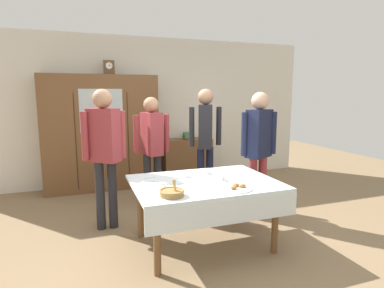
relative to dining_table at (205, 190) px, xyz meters
name	(u,v)px	position (x,y,z in m)	size (l,w,h in m)	color
ground_plane	(198,236)	(0.00, 0.24, -0.64)	(12.00, 12.00, 0.00)	#846B4C
back_wall	(149,111)	(0.00, 2.89, 0.71)	(6.40, 0.10, 2.70)	silver
dining_table	(205,190)	(0.00, 0.00, 0.00)	(1.55, 1.13, 0.73)	brown
wall_cabinet	(102,133)	(-0.90, 2.59, 0.36)	(1.93, 0.46, 1.99)	brown
mantel_clock	(109,68)	(-0.73, 2.59, 1.47)	(0.18, 0.11, 0.24)	brown
bookshelf_low	(187,160)	(0.69, 2.64, -0.23)	(0.95, 0.35, 0.81)	brown
book_stack	(187,136)	(0.69, 2.64, 0.24)	(0.16, 0.21, 0.13)	#99332D
tea_cup_near_right	(185,175)	(-0.14, 0.26, 0.12)	(0.13, 0.13, 0.06)	white
tea_cup_near_left	(221,178)	(0.19, 0.00, 0.12)	(0.13, 0.13, 0.06)	white
tea_cup_far_left	(163,187)	(-0.50, -0.09, 0.12)	(0.13, 0.13, 0.06)	white
tea_cup_back_edge	(206,172)	(0.14, 0.31, 0.12)	(0.13, 0.13, 0.06)	white
bread_basket	(172,193)	(-0.47, -0.33, 0.13)	(0.24, 0.24, 0.16)	#9E7542
pastry_plate	(238,188)	(0.21, -0.35, 0.11)	(0.28, 0.28, 0.05)	white
spoon_center	(185,183)	(-0.23, 0.02, 0.10)	(0.12, 0.02, 0.01)	silver
spoon_mid_right	(152,178)	(-0.51, 0.35, 0.10)	(0.12, 0.02, 0.01)	silver
spoon_front_edge	(151,182)	(-0.56, 0.20, 0.10)	(0.12, 0.02, 0.01)	silver
person_behind_table_left	(104,145)	(-0.98, 0.85, 0.42)	(0.52, 0.38, 1.73)	#232328
person_beside_shelf	(205,134)	(0.53, 1.33, 0.44)	(0.52, 0.41, 1.74)	#191E38
person_behind_table_right	(152,142)	(-0.29, 1.35, 0.35)	(0.52, 0.39, 1.63)	#232328
person_near_right_end	(259,142)	(0.97, 0.54, 0.40)	(0.52, 0.34, 1.69)	#933338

